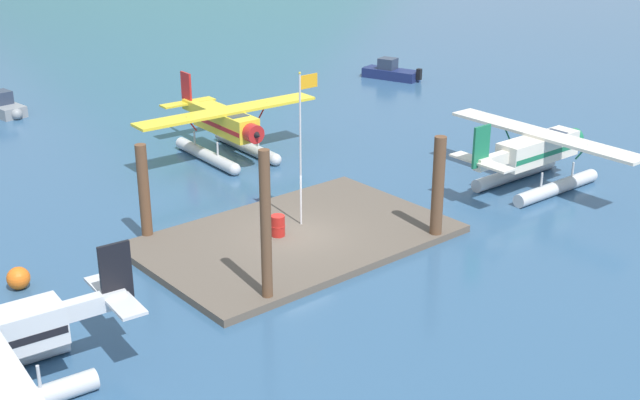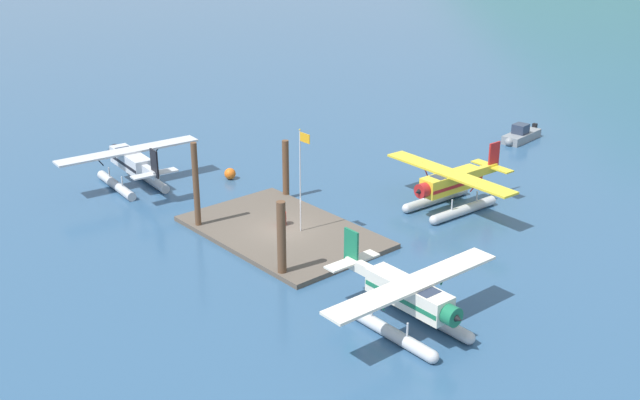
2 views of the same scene
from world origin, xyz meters
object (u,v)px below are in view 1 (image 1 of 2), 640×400
(seaplane_yellow_bow_right, at_px, (226,129))
(boat_navy_open_east, at_px, (389,72))
(flagpole, at_px, (303,132))
(fuel_drum, at_px, (278,226))
(boat_grey_open_north, at_px, (1,106))
(mooring_buoy, at_px, (18,278))
(seaplane_cream_stbd_aft, at_px, (538,156))

(seaplane_yellow_bow_right, relative_size, boat_navy_open_east, 2.21)
(flagpole, distance_m, seaplane_yellow_bow_right, 11.08)
(fuel_drum, xyz_separation_m, boat_grey_open_north, (-1.38, 27.01, -0.25))
(seaplane_yellow_bow_right, bearing_deg, flagpole, -106.72)
(flagpole, bearing_deg, fuel_drum, -168.36)
(boat_navy_open_east, bearing_deg, boat_grey_open_north, 161.10)
(mooring_buoy, xyz_separation_m, seaplane_yellow_bow_right, (14.42, 7.78, 1.16))
(mooring_buoy, height_order, seaplane_yellow_bow_right, seaplane_yellow_bow_right)
(flagpole, xyz_separation_m, seaplane_yellow_bow_right, (3.09, 10.28, -2.76))
(fuel_drum, relative_size, seaplane_cream_stbd_aft, 0.08)
(flagpole, bearing_deg, mooring_buoy, 167.56)
(fuel_drum, bearing_deg, mooring_buoy, 163.79)
(boat_grey_open_north, bearing_deg, seaplane_yellow_bow_right, -69.69)
(boat_navy_open_east, height_order, boat_grey_open_north, same)
(mooring_buoy, distance_m, boat_grey_open_north, 25.58)
(fuel_drum, height_order, boat_grey_open_north, boat_grey_open_north)
(flagpole, distance_m, boat_navy_open_east, 29.19)
(flagpole, bearing_deg, seaplane_cream_stbd_aft, -14.97)
(fuel_drum, distance_m, seaplane_cream_stbd_aft, 13.80)
(mooring_buoy, distance_m, seaplane_cream_stbd_aft, 23.92)
(seaplane_yellow_bow_right, distance_m, seaplane_cream_stbd_aft, 16.07)
(boat_navy_open_east, xyz_separation_m, boat_grey_open_north, (-25.74, 8.81, 0.00))
(mooring_buoy, xyz_separation_m, boat_navy_open_east, (34.09, 15.36, 0.07))
(flagpole, bearing_deg, seaplane_yellow_bow_right, 73.28)
(flagpole, relative_size, fuel_drum, 7.43)
(flagpole, distance_m, mooring_buoy, 12.25)
(seaplane_cream_stbd_aft, bearing_deg, boat_grey_open_north, 116.46)
(mooring_buoy, distance_m, seaplane_yellow_bow_right, 16.43)
(flagpole, distance_m, fuel_drum, 3.95)
(mooring_buoy, relative_size, seaplane_yellow_bow_right, 0.08)
(seaplane_cream_stbd_aft, bearing_deg, fuel_drum, 168.07)
(seaplane_cream_stbd_aft, distance_m, boat_grey_open_north, 33.36)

